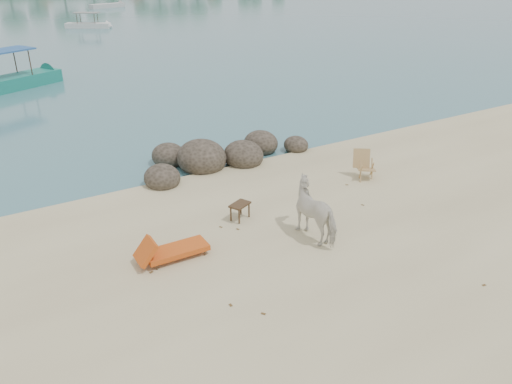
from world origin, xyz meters
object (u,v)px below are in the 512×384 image
at_px(cow, 318,212).
at_px(deck_chair, 367,166).
at_px(boat_near, 0,58).
at_px(lounge_chair, 177,248).
at_px(boulders, 217,157).
at_px(side_table, 240,212).

bearing_deg(cow, deck_chair, -154.87).
bearing_deg(cow, boat_near, -82.45).
relative_size(cow, lounge_chair, 0.91).
bearing_deg(boulders, boat_near, 107.66).
xyz_separation_m(side_table, deck_chair, (4.82, 0.32, 0.23)).
bearing_deg(boulders, side_table, -108.39).
relative_size(cow, deck_chair, 1.86).
xyz_separation_m(boulders, cow, (-0.10, -5.81, 0.48)).
relative_size(boulders, lounge_chair, 3.46).
bearing_deg(boat_near, cow, -104.43).
height_order(cow, deck_chair, cow).
height_order(cow, boat_near, boat_near).
distance_m(side_table, lounge_chair, 2.38).
distance_m(cow, side_table, 2.22).
bearing_deg(boat_near, boulders, -99.52).
xyz_separation_m(lounge_chair, deck_chair, (7.03, 1.21, 0.18)).
relative_size(boulders, deck_chair, 7.05).
relative_size(lounge_chair, boat_near, 0.27).
relative_size(lounge_chair, deck_chair, 2.04).
distance_m(boulders, deck_chair, 5.10).
bearing_deg(lounge_chair, deck_chair, 10.53).
distance_m(side_table, deck_chair, 4.83).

